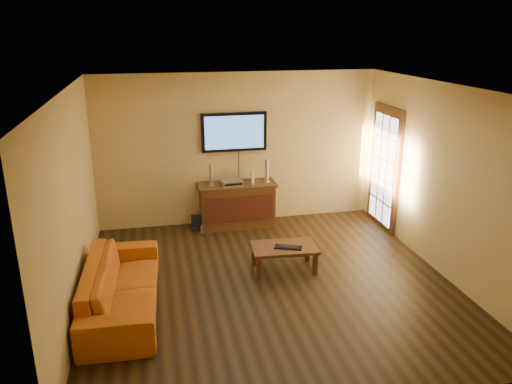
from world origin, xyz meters
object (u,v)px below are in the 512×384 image
object	(u,v)px
media_console	(237,205)
speaker_right	(267,172)
keyboard	(288,247)
av_receiver	(232,182)
subwoofer	(198,223)
television	(234,132)
coffee_table	(284,250)
speaker_left	(211,176)
game_console	(253,177)
sofa	(121,278)
bottle	(203,230)

from	to	relation	value
media_console	speaker_right	size ratio (longest dim) A/B	3.38
media_console	keyboard	world-z (taller)	media_console
av_receiver	subwoofer	bearing A→B (deg)	170.80
television	coffee_table	world-z (taller)	television
coffee_table	speaker_right	distance (m)	1.95
speaker_left	keyboard	xyz separation A→B (m)	(0.87, -1.89, -0.59)
coffee_table	television	bearing A→B (deg)	100.08
game_console	subwoofer	xyz separation A→B (m)	(-0.99, 0.03, -0.79)
coffee_table	game_console	bearing A→B (deg)	92.93
sofa	keyboard	size ratio (longest dim) A/B	5.21
coffee_table	sofa	bearing A→B (deg)	-164.98
television	speaker_right	size ratio (longest dim) A/B	2.83
television	media_console	bearing A→B (deg)	-90.00
speaker_left	bottle	bearing A→B (deg)	-123.20
subwoofer	bottle	size ratio (longest dim) A/B	1.09
av_receiver	subwoofer	world-z (taller)	av_receiver
sofa	speaker_right	distance (m)	3.50
sofa	game_console	world-z (taller)	game_console
sofa	speaker_right	bearing A→B (deg)	-42.80
media_console	game_console	size ratio (longest dim) A/B	6.28
av_receiver	keyboard	bearing A→B (deg)	-79.86
coffee_table	bottle	size ratio (longest dim) A/B	4.62
subwoofer	keyboard	world-z (taller)	keyboard
game_console	keyboard	world-z (taller)	game_console
speaker_right	av_receiver	world-z (taller)	speaker_right
television	coffee_table	xyz separation A→B (m)	(0.37, -2.07, -1.35)
speaker_left	speaker_right	xyz separation A→B (m)	(0.99, -0.00, 0.01)
av_receiver	game_console	bearing A→B (deg)	-3.19
television	sofa	xyz separation A→B (m)	(-1.91, -2.68, -1.24)
speaker_right	sofa	bearing A→B (deg)	-135.14
media_console	bottle	bearing A→B (deg)	-153.49
bottle	keyboard	distance (m)	1.93
bottle	speaker_right	bearing A→B (deg)	14.54
television	subwoofer	distance (m)	1.73
keyboard	media_console	bearing A→B (deg)	102.17
media_console	sofa	size ratio (longest dim) A/B	0.63
media_console	keyboard	size ratio (longest dim) A/B	3.26
sofa	speaker_right	size ratio (longest dim) A/B	5.39
sofa	av_receiver	bearing A→B (deg)	-34.62
media_console	speaker_left	size ratio (longest dim) A/B	3.50
game_console	subwoofer	world-z (taller)	game_console
game_console	bottle	size ratio (longest dim) A/B	1.04
game_console	keyboard	distance (m)	1.95
coffee_table	speaker_right	xyz separation A→B (m)	(0.17, 1.83, 0.66)
television	keyboard	world-z (taller)	television
sofa	av_receiver	xyz separation A→B (m)	(1.81, 2.41, 0.41)
coffee_table	speaker_right	world-z (taller)	speaker_right
coffee_table	bottle	bearing A→B (deg)	124.26
speaker_left	subwoofer	world-z (taller)	speaker_left
coffee_table	game_console	xyz separation A→B (m)	(-0.09, 1.81, 0.58)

